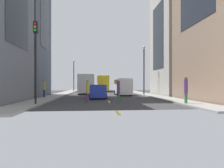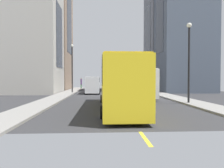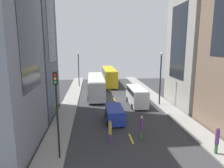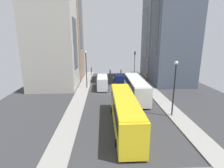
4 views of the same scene
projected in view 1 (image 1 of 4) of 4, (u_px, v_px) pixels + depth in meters
ground_plane at (103, 94)px, 32.05m from camera, size 40.05×40.05×0.00m
sidewalk_west at (63, 94)px, 31.43m from camera, size 2.35×44.00×0.15m
sidewalk_east at (142, 93)px, 32.67m from camera, size 2.35×44.00×0.15m
lane_stripe_0 at (118, 113)px, 11.14m from camera, size 0.16×2.00×0.01m
lane_stripe_1 at (109, 102)px, 18.11m from camera, size 0.16×2.00×0.01m
lane_stripe_2 at (105, 97)px, 25.08m from camera, size 0.16×2.00×0.01m
lane_stripe_3 at (103, 94)px, 32.05m from camera, size 0.16×2.00×0.01m
lane_stripe_4 at (102, 92)px, 39.02m from camera, size 0.16×2.00×0.01m
lane_stripe_5 at (101, 91)px, 45.99m from camera, size 0.16×2.00×0.01m
lane_stripe_6 at (100, 90)px, 52.96m from camera, size 0.16×2.00×0.01m
building_east_1 at (187, 38)px, 28.77m from camera, size 9.26×8.44×17.89m
city_bus_white at (87, 83)px, 34.49m from camera, size 2.80×11.75×3.35m
streetcar_yellow at (102, 82)px, 45.11m from camera, size 2.70×12.58×3.59m
delivery_van_white at (123, 85)px, 28.95m from camera, size 2.25×6.08×2.58m
car_blue_0 at (98, 90)px, 22.46m from camera, size 2.04×4.24×1.65m
pedestrian_crossing_near at (88, 90)px, 17.30m from camera, size 0.30×0.30×2.11m
pedestrian_walking_far at (44, 88)px, 22.50m from camera, size 0.30×0.30×2.09m
pedestrian_waiting_curb at (118, 89)px, 17.98m from camera, size 0.31×0.31×2.25m
pedestrian_crossing_mid at (186, 89)px, 15.19m from camera, size 0.30×0.30×2.24m
traffic_light_near_corner at (36, 47)px, 14.76m from camera, size 0.32×0.44×6.54m
streetlamp_near at (74, 72)px, 42.06m from camera, size 0.44×0.44×7.11m
streetlamp_far at (144, 65)px, 28.68m from camera, size 0.44×0.44×7.46m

